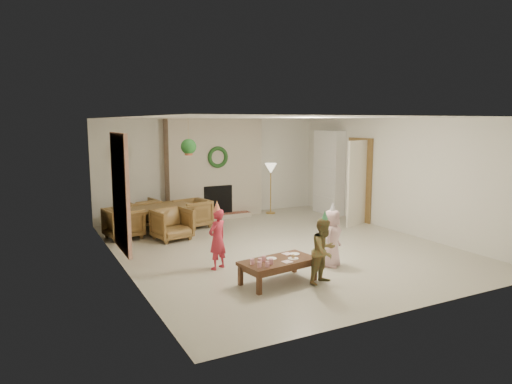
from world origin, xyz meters
TOP-DOWN VIEW (x-y plane):
  - floor at (0.00, 0.00)m, footprint 7.00×7.00m
  - ceiling at (0.00, 0.00)m, footprint 7.00×7.00m
  - wall_back at (0.00, 3.50)m, footprint 7.00×0.00m
  - wall_front at (0.00, -3.50)m, footprint 7.00×0.00m
  - wall_left at (-3.00, 0.00)m, footprint 0.00×7.00m
  - wall_right at (3.00, 0.00)m, footprint 0.00×7.00m
  - fireplace_mass at (0.00, 3.30)m, footprint 2.50×0.40m
  - fireplace_hearth at (0.00, 2.95)m, footprint 1.60×0.30m
  - fireplace_firebox at (0.00, 3.12)m, footprint 0.75×0.12m
  - fireplace_wreath at (0.00, 3.07)m, footprint 0.54×0.10m
  - floor_lamp_base at (1.47, 3.00)m, footprint 0.25×0.25m
  - floor_lamp_post at (1.47, 3.00)m, footprint 0.03×0.03m
  - floor_lamp_shade at (1.47, 3.00)m, footprint 0.32×0.32m
  - bookshelf_carcass at (2.84, 2.30)m, footprint 0.30×1.00m
  - bookshelf_shelf_a at (2.82, 2.30)m, footprint 0.30×0.92m
  - bookshelf_shelf_b at (2.82, 2.30)m, footprint 0.30×0.92m
  - bookshelf_shelf_c at (2.82, 2.30)m, footprint 0.30×0.92m
  - bookshelf_shelf_d at (2.82, 2.30)m, footprint 0.30×0.92m
  - books_row_lower at (2.80, 2.15)m, footprint 0.20×0.40m
  - books_row_mid at (2.80, 2.35)m, footprint 0.20×0.44m
  - books_row_upper at (2.80, 2.20)m, footprint 0.20×0.36m
  - door_frame at (2.96, 1.20)m, footprint 0.05×0.86m
  - door_leaf at (2.58, 0.82)m, footprint 0.77×0.32m
  - curtain_panel at (-2.96, 0.20)m, footprint 0.06×1.20m
  - dining_table at (-1.84, 2.21)m, footprint 1.82×1.23m
  - dining_chair_near at (-1.71, 1.48)m, footprint 0.82×0.83m
  - dining_chair_far at (-1.98, 2.93)m, footprint 0.82×0.83m
  - dining_chair_left at (-2.57, 2.07)m, footprint 0.83×0.82m
  - dining_chair_right at (-0.93, 2.37)m, footprint 0.83×0.82m
  - hanging_plant_cord at (-1.30, 1.50)m, footprint 0.01×0.01m
  - hanging_plant_pot at (-1.30, 1.50)m, footprint 0.16×0.16m
  - hanging_plant_foliage at (-1.30, 1.50)m, footprint 0.32×0.32m
  - coffee_table_top at (-1.05, -1.79)m, footprint 1.24×0.75m
  - coffee_table_apron at (-1.05, -1.79)m, footprint 1.13×0.65m
  - coffee_leg_fl at (-1.53, -2.10)m, footprint 0.07×0.07m
  - coffee_leg_fr at (-0.49, -1.94)m, footprint 0.07×0.07m
  - coffee_leg_bl at (-1.60, -1.63)m, footprint 0.07×0.07m
  - coffee_leg_br at (-0.56, -1.48)m, footprint 0.07×0.07m
  - cup_a at (-1.47, -1.99)m, footprint 0.07×0.07m
  - cup_b at (-1.50, -1.81)m, footprint 0.07×0.07m
  - cup_c at (-1.36, -2.01)m, footprint 0.07×0.07m
  - cup_d at (-1.38, -1.84)m, footprint 0.07×0.07m
  - cup_e at (-1.24, -1.93)m, footprint 0.07×0.07m
  - cup_f at (-1.27, -1.75)m, footprint 0.07×0.07m
  - plate_a at (-1.11, -1.69)m, footprint 0.18×0.18m
  - plate_b at (-0.81, -1.84)m, footprint 0.18×0.18m
  - plate_c at (-0.66, -1.64)m, footprint 0.18×0.18m
  - food_scoop at (-0.81, -1.84)m, footprint 0.07×0.07m
  - napkin_left at (-0.98, -1.94)m, footprint 0.15×0.15m
  - napkin_right at (-0.76, -1.58)m, footprint 0.15×0.15m
  - child_red at (-1.61, -0.75)m, footprint 0.44×0.38m
  - party_hat_red at (-1.61, -0.75)m, footprint 0.15×0.15m
  - child_plaid at (-0.44, -2.12)m, footprint 0.58×0.51m
  - party_hat_plaid at (-0.44, -2.12)m, footprint 0.12×0.12m
  - child_pink at (0.17, -1.48)m, footprint 0.57×0.52m
  - party_hat_pink at (0.17, -1.48)m, footprint 0.17×0.17m

SIDE VIEW (x-z plane):
  - floor at x=0.00m, z-range 0.00..0.00m
  - floor_lamp_base at x=1.47m, z-range 0.00..0.03m
  - fireplace_hearth at x=0.00m, z-range 0.00..0.12m
  - coffee_leg_fl at x=-1.53m, z-range 0.00..0.30m
  - coffee_leg_fr at x=-0.49m, z-range 0.00..0.30m
  - coffee_leg_bl at x=-1.60m, z-range 0.00..0.30m
  - coffee_leg_br at x=-0.56m, z-range 0.00..0.30m
  - coffee_table_apron at x=-1.05m, z-range 0.23..0.30m
  - dining_table at x=-1.84m, z-range 0.00..0.59m
  - dining_chair_near at x=-1.71m, z-range 0.00..0.65m
  - dining_chair_far at x=-1.98m, z-range 0.00..0.65m
  - dining_chair_left at x=-2.57m, z-range 0.00..0.65m
  - dining_chair_right at x=-0.93m, z-range 0.00..0.65m
  - coffee_table_top at x=-1.05m, z-range 0.30..0.36m
  - napkin_left at x=-0.98m, z-range 0.36..0.36m
  - napkin_right at x=-0.76m, z-range 0.36..0.36m
  - plate_a at x=-1.11m, z-range 0.36..0.37m
  - plate_b at x=-0.81m, z-range 0.36..0.37m
  - plate_c at x=-0.66m, z-range 0.36..0.37m
  - food_scoop at x=-0.81m, z-range 0.37..0.43m
  - cup_a at x=-1.47m, z-range 0.36..0.44m
  - cup_b at x=-1.50m, z-range 0.36..0.44m
  - cup_c at x=-1.36m, z-range 0.36..0.44m
  - cup_d at x=-1.38m, z-range 0.36..0.44m
  - cup_e at x=-1.24m, z-range 0.36..0.44m
  - cup_f at x=-1.27m, z-range 0.36..0.44m
  - fireplace_firebox at x=0.00m, z-range 0.07..0.82m
  - bookshelf_shelf_a at x=2.82m, z-range 0.43..0.47m
  - child_pink at x=0.17m, z-range 0.00..0.97m
  - child_plaid at x=-0.44m, z-range 0.00..1.00m
  - child_red at x=-1.61m, z-range 0.00..1.01m
  - books_row_lower at x=2.80m, z-range 0.47..0.71m
  - floor_lamp_post at x=1.47m, z-range 0.02..1.23m
  - bookshelf_shelf_b at x=2.82m, z-range 0.83..0.86m
  - books_row_mid at x=2.80m, z-range 0.87..1.11m
  - door_leaf at x=2.58m, z-range 0.00..2.00m
  - party_hat_pink at x=0.17m, z-range 0.93..1.10m
  - door_frame at x=2.96m, z-range 0.00..2.04m
  - party_hat_plaid at x=-0.44m, z-range 0.96..1.12m
  - party_hat_red at x=-1.61m, z-range 0.96..1.15m
  - bookshelf_carcass at x=2.84m, z-range 0.00..2.20m
  - floor_lamp_shade at x=1.47m, z-range 1.07..1.34m
  - wall_back at x=0.00m, z-range -2.25..4.75m
  - wall_front at x=0.00m, z-range -2.25..4.75m
  - wall_left at x=-3.00m, z-range -2.25..4.75m
  - wall_right at x=3.00m, z-range -2.25..4.75m
  - fireplace_mass at x=0.00m, z-range 0.00..2.50m
  - bookshelf_shelf_c at x=2.82m, z-range 1.24..1.26m
  - curtain_panel at x=-2.96m, z-range 0.25..2.25m
  - books_row_upper at x=2.80m, z-range 1.27..1.49m
  - fireplace_wreath at x=0.00m, z-range 1.28..1.82m
  - bookshelf_shelf_d at x=2.82m, z-range 1.64..1.66m
  - hanging_plant_pot at x=-1.30m, z-range 1.74..1.86m
  - hanging_plant_foliage at x=-1.30m, z-range 1.76..2.08m
  - hanging_plant_cord at x=-1.30m, z-range 1.80..2.50m
  - ceiling at x=0.00m, z-range 2.50..2.50m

